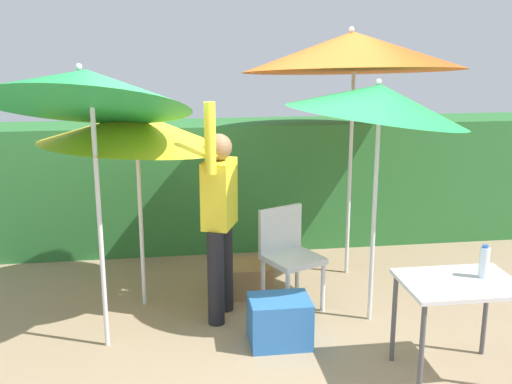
{
  "coord_description": "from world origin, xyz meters",
  "views": [
    {
      "loc": [
        -0.72,
        -4.76,
        2.43
      ],
      "look_at": [
        0.0,
        0.3,
        1.1
      ],
      "focal_mm": 44.51,
      "sensor_mm": 36.0,
      "label": 1
    }
  ],
  "objects_px": {
    "umbrella_rainbow": "(379,101)",
    "folding_table": "(459,293)",
    "umbrella_navy": "(136,129)",
    "bottle_water": "(484,262)",
    "umbrella_yellow": "(86,89)",
    "crate_cardboard": "(248,278)",
    "person_vendor": "(220,213)",
    "umbrella_orange": "(353,52)",
    "chair_plastic": "(288,252)",
    "cooler_box": "(280,321)"
  },
  "relations": [
    {
      "from": "umbrella_orange",
      "to": "chair_plastic",
      "type": "distance_m",
      "value": 1.97
    },
    {
      "from": "chair_plastic",
      "to": "bottle_water",
      "type": "distance_m",
      "value": 1.75
    },
    {
      "from": "umbrella_orange",
      "to": "umbrella_rainbow",
      "type": "bearing_deg",
      "value": -94.67
    },
    {
      "from": "umbrella_rainbow",
      "to": "folding_table",
      "type": "relative_size",
      "value": 2.64
    },
    {
      "from": "chair_plastic",
      "to": "bottle_water",
      "type": "relative_size",
      "value": 3.71
    },
    {
      "from": "chair_plastic",
      "to": "crate_cardboard",
      "type": "height_order",
      "value": "chair_plastic"
    },
    {
      "from": "folding_table",
      "to": "bottle_water",
      "type": "relative_size",
      "value": 3.33
    },
    {
      "from": "umbrella_orange",
      "to": "bottle_water",
      "type": "xyz_separation_m",
      "value": [
        0.42,
        -1.98,
        -1.37
      ]
    },
    {
      "from": "umbrella_yellow",
      "to": "folding_table",
      "type": "bearing_deg",
      "value": -17.81
    },
    {
      "from": "umbrella_yellow",
      "to": "person_vendor",
      "type": "height_order",
      "value": "umbrella_yellow"
    },
    {
      "from": "umbrella_rainbow",
      "to": "umbrella_navy",
      "type": "height_order",
      "value": "umbrella_rainbow"
    },
    {
      "from": "umbrella_navy",
      "to": "crate_cardboard",
      "type": "distance_m",
      "value": 1.75
    },
    {
      "from": "umbrella_orange",
      "to": "person_vendor",
      "type": "xyz_separation_m",
      "value": [
        -1.34,
        -0.83,
        -1.27
      ]
    },
    {
      "from": "cooler_box",
      "to": "crate_cardboard",
      "type": "xyz_separation_m",
      "value": [
        -0.12,
        1.02,
        -0.05
      ]
    },
    {
      "from": "person_vendor",
      "to": "folding_table",
      "type": "height_order",
      "value": "person_vendor"
    },
    {
      "from": "chair_plastic",
      "to": "umbrella_navy",
      "type": "bearing_deg",
      "value": 170.62
    },
    {
      "from": "umbrella_rainbow",
      "to": "umbrella_yellow",
      "type": "bearing_deg",
      "value": -175.8
    },
    {
      "from": "umbrella_rainbow",
      "to": "crate_cardboard",
      "type": "relative_size",
      "value": 4.78
    },
    {
      "from": "folding_table",
      "to": "bottle_water",
      "type": "xyz_separation_m",
      "value": [
        0.19,
        0.04,
        0.2
      ]
    },
    {
      "from": "umbrella_yellow",
      "to": "cooler_box",
      "type": "bearing_deg",
      "value": -7.04
    },
    {
      "from": "umbrella_yellow",
      "to": "bottle_water",
      "type": "height_order",
      "value": "umbrella_yellow"
    },
    {
      "from": "crate_cardboard",
      "to": "umbrella_rainbow",
      "type": "bearing_deg",
      "value": -35.62
    },
    {
      "from": "umbrella_yellow",
      "to": "crate_cardboard",
      "type": "bearing_deg",
      "value": 33.89
    },
    {
      "from": "umbrella_navy",
      "to": "umbrella_orange",
      "type": "bearing_deg",
      "value": 13.36
    },
    {
      "from": "umbrella_yellow",
      "to": "chair_plastic",
      "type": "distance_m",
      "value": 2.24
    },
    {
      "from": "chair_plastic",
      "to": "bottle_water",
      "type": "xyz_separation_m",
      "value": [
        1.14,
        -1.29,
        0.33
      ]
    },
    {
      "from": "person_vendor",
      "to": "umbrella_navy",
      "type": "bearing_deg",
      "value": 152.18
    },
    {
      "from": "umbrella_navy",
      "to": "bottle_water",
      "type": "distance_m",
      "value": 2.95
    },
    {
      "from": "umbrella_navy",
      "to": "person_vendor",
      "type": "distance_m",
      "value": 1.01
    },
    {
      "from": "chair_plastic",
      "to": "folding_table",
      "type": "xyz_separation_m",
      "value": [
        0.95,
        -1.34,
        0.13
      ]
    },
    {
      "from": "umbrella_yellow",
      "to": "cooler_box",
      "type": "distance_m",
      "value": 2.29
    },
    {
      "from": "folding_table",
      "to": "bottle_water",
      "type": "bearing_deg",
      "value": 13.19
    },
    {
      "from": "umbrella_rainbow",
      "to": "cooler_box",
      "type": "height_order",
      "value": "umbrella_rainbow"
    },
    {
      "from": "umbrella_navy",
      "to": "crate_cardboard",
      "type": "xyz_separation_m",
      "value": [
        0.97,
        0.12,
        -1.46
      ]
    },
    {
      "from": "umbrella_navy",
      "to": "bottle_water",
      "type": "relative_size",
      "value": 7.63
    },
    {
      "from": "person_vendor",
      "to": "crate_cardboard",
      "type": "xyz_separation_m",
      "value": [
        0.29,
        0.47,
        -0.79
      ]
    },
    {
      "from": "person_vendor",
      "to": "folding_table",
      "type": "distance_m",
      "value": 1.99
    },
    {
      "from": "umbrella_navy",
      "to": "umbrella_rainbow",
      "type": "bearing_deg",
      "value": -16.49
    },
    {
      "from": "umbrella_orange",
      "to": "cooler_box",
      "type": "xyz_separation_m",
      "value": [
        -0.92,
        -1.38,
        -2.02
      ]
    },
    {
      "from": "person_vendor",
      "to": "crate_cardboard",
      "type": "distance_m",
      "value": 0.97
    },
    {
      "from": "cooler_box",
      "to": "folding_table",
      "type": "height_order",
      "value": "folding_table"
    },
    {
      "from": "umbrella_rainbow",
      "to": "folding_table",
      "type": "xyz_separation_m",
      "value": [
        0.31,
        -0.98,
        -1.23
      ]
    },
    {
      "from": "umbrella_navy",
      "to": "bottle_water",
      "type": "bearing_deg",
      "value": -31.78
    },
    {
      "from": "umbrella_orange",
      "to": "folding_table",
      "type": "xyz_separation_m",
      "value": [
        0.23,
        -2.03,
        -1.57
      ]
    },
    {
      "from": "umbrella_orange",
      "to": "chair_plastic",
      "type": "relative_size",
      "value": 2.81
    },
    {
      "from": "umbrella_navy",
      "to": "crate_cardboard",
      "type": "bearing_deg",
      "value": 6.96
    },
    {
      "from": "person_vendor",
      "to": "cooler_box",
      "type": "distance_m",
      "value": 1.02
    },
    {
      "from": "umbrella_rainbow",
      "to": "crate_cardboard",
      "type": "xyz_separation_m",
      "value": [
        -0.96,
        0.69,
        -1.72
      ]
    },
    {
      "from": "umbrella_navy",
      "to": "folding_table",
      "type": "height_order",
      "value": "umbrella_navy"
    },
    {
      "from": "umbrella_navy",
      "to": "umbrella_yellow",
      "type": "bearing_deg",
      "value": -112.38
    }
  ]
}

